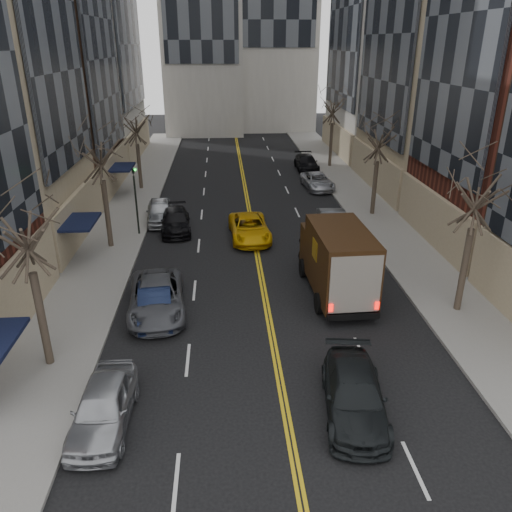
{
  "coord_description": "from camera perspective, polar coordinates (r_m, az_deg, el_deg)",
  "views": [
    {
      "loc": [
        -1.94,
        -8.63,
        11.61
      ],
      "look_at": [
        -0.44,
        13.07,
        2.2
      ],
      "focal_mm": 35.0,
      "sensor_mm": 36.0,
      "label": 1
    }
  ],
  "objects": [
    {
      "name": "parked_lf_a",
      "position": [
        17.55,
        -17.04,
        -16.1
      ],
      "size": [
        1.85,
        4.41,
        1.49
      ],
      "primitive_type": "imported",
      "rotation": [
        0.0,
        0.0,
        -0.02
      ],
      "color": "#A9ABB1",
      "rests_on": "ground"
    },
    {
      "name": "sidewalk_left",
      "position": [
        38.11,
        -14.5,
        5.02
      ],
      "size": [
        4.0,
        66.0,
        0.15
      ],
      "primitive_type": "cube",
      "color": "slate",
      "rests_on": "ground"
    },
    {
      "name": "taxi",
      "position": [
        31.62,
        -0.75,
        3.23
      ],
      "size": [
        2.66,
        5.26,
        1.43
      ],
      "primitive_type": "imported",
      "rotation": [
        0.0,
        0.0,
        0.06
      ],
      "color": "#DDA409",
      "rests_on": "ground"
    },
    {
      "name": "observer_sedan",
      "position": [
        17.65,
        11.17,
        -15.29
      ],
      "size": [
        2.59,
        5.1,
        1.42
      ],
      "rotation": [
        0.0,
        0.0,
        -0.13
      ],
      "color": "black",
      "rests_on": "ground"
    },
    {
      "name": "parked_lf_c",
      "position": [
        23.46,
        -11.28,
        -4.67
      ],
      "size": [
        3.06,
        5.65,
        1.51
      ],
      "primitive_type": "imported",
      "rotation": [
        0.0,
        0.0,
        0.11
      ],
      "color": "#4B4C52",
      "rests_on": "ground"
    },
    {
      "name": "tree_lf_mid",
      "position": [
        29.87,
        -17.62,
        12.68
      ],
      "size": [
        3.2,
        3.2,
        8.91
      ],
      "color": "#382D23",
      "rests_on": "sidewalk_left"
    },
    {
      "name": "parked_lf_d",
      "position": [
        33.39,
        -9.19,
        3.98
      ],
      "size": [
        2.36,
        4.85,
        1.36
      ],
      "primitive_type": "imported",
      "rotation": [
        0.0,
        0.0,
        0.1
      ],
      "color": "black",
      "rests_on": "ground"
    },
    {
      "name": "tree_rt_mid",
      "position": [
        35.72,
        14.01,
        13.97
      ],
      "size": [
        3.2,
        3.2,
        8.32
      ],
      "color": "#382D23",
      "rests_on": "sidewalk_right"
    },
    {
      "name": "ups_truck",
      "position": [
        24.48,
        9.24,
        -0.54
      ],
      "size": [
        2.86,
        6.62,
        3.58
      ],
      "rotation": [
        0.0,
        0.0,
        0.03
      ],
      "color": "black",
      "rests_on": "ground"
    },
    {
      "name": "sidewalk_right",
      "position": [
        39.02,
        12.57,
        5.63
      ],
      "size": [
        4.0,
        66.0,
        0.15
      ],
      "primitive_type": "cube",
      "color": "slate",
      "rests_on": "ground"
    },
    {
      "name": "parked_rt_b",
      "position": [
        43.09,
        7.03,
        8.49
      ],
      "size": [
        2.56,
        4.88,
        1.31
      ],
      "primitive_type": "imported",
      "rotation": [
        0.0,
        0.0,
        0.08
      ],
      "color": "#B4B6BD",
      "rests_on": "ground"
    },
    {
      "name": "parked_rt_c",
      "position": [
        49.48,
        5.78,
        10.56
      ],
      "size": [
        2.01,
        4.92,
        1.43
      ],
      "primitive_type": "imported",
      "rotation": [
        0.0,
        0.0,
        -0.0
      ],
      "color": "black",
      "rests_on": "ground"
    },
    {
      "name": "parked_lf_e",
      "position": [
        35.24,
        -10.92,
        5.04
      ],
      "size": [
        2.28,
        4.66,
        1.53
      ],
      "primitive_type": "imported",
      "rotation": [
        0.0,
        0.0,
        0.11
      ],
      "color": "#A9ADB1",
      "rests_on": "ground"
    },
    {
      "name": "parked_rt_a",
      "position": [
        32.52,
        8.79,
        3.64
      ],
      "size": [
        1.87,
        4.74,
        1.54
      ],
      "primitive_type": "imported",
      "rotation": [
        0.0,
        0.0,
        -0.05
      ],
      "color": "#46494D",
      "rests_on": "ground"
    },
    {
      "name": "tree_lf_far",
      "position": [
        42.56,
        -13.69,
        15.23
      ],
      "size": [
        3.2,
        3.2,
        8.12
      ],
      "color": "#382D23",
      "rests_on": "sidewalk_left"
    },
    {
      "name": "tree_rt_far",
      "position": [
        50.04,
        8.87,
        17.55
      ],
      "size": [
        3.2,
        3.2,
        9.11
      ],
      "color": "#382D23",
      "rests_on": "sidewalk_right"
    },
    {
      "name": "tree_lf_near",
      "position": [
        18.78,
        -25.28,
        4.49
      ],
      "size": [
        3.2,
        3.2,
        8.41
      ],
      "color": "#382D23",
      "rests_on": "sidewalk_left"
    },
    {
      "name": "pedestrian",
      "position": [
        28.13,
        5.24,
        0.6
      ],
      "size": [
        0.5,
        0.63,
        1.51
      ],
      "primitive_type": "imported",
      "rotation": [
        0.0,
        0.0,
        1.29
      ],
      "color": "black",
      "rests_on": "ground"
    },
    {
      "name": "traffic_signal",
      "position": [
        32.33,
        -13.62,
        6.95
      ],
      "size": [
        0.29,
        0.26,
        4.7
      ],
      "color": "black",
      "rests_on": "sidewalk_left"
    },
    {
      "name": "tree_rt_near",
      "position": [
        22.97,
        24.32,
        8.36
      ],
      "size": [
        3.2,
        3.2,
        8.71
      ],
      "color": "#382D23",
      "rests_on": "sidewalk_right"
    },
    {
      "name": "parked_lf_b",
      "position": [
        23.15,
        -11.47,
        -5.26
      ],
      "size": [
        1.93,
        4.33,
        1.38
      ],
      "primitive_type": "imported",
      "rotation": [
        0.0,
        0.0,
        0.12
      ],
      "color": "#101833",
      "rests_on": "ground"
    }
  ]
}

